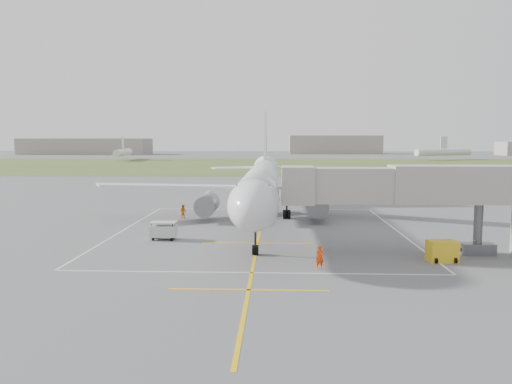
{
  "coord_description": "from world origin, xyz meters",
  "views": [
    {
      "loc": [
        1.71,
        -53.98,
        9.26
      ],
      "look_at": [
        -0.39,
        -4.0,
        4.0
      ],
      "focal_mm": 35.0,
      "sensor_mm": 36.0,
      "label": 1
    }
  ],
  "objects_px": {
    "jet_bridge": "(451,196)",
    "ramp_worker_wing": "(183,212)",
    "airliner": "(261,184)",
    "gpu_unit": "(442,251)",
    "baggage_cart": "(163,231)",
    "ramp_worker_nose": "(320,257)"
  },
  "relations": [
    {
      "from": "jet_bridge",
      "to": "ramp_worker_wing",
      "type": "xyz_separation_m",
      "value": [
        -25.02,
        17.16,
        -3.9
      ]
    },
    {
      "from": "airliner",
      "to": "jet_bridge",
      "type": "xyz_separation_m",
      "value": [
        15.72,
        -14.25,
        0.35
      ]
    },
    {
      "from": "gpu_unit",
      "to": "airliner",
      "type": "bearing_deg",
      "value": 124.63
    },
    {
      "from": "baggage_cart",
      "to": "ramp_worker_wing",
      "type": "bearing_deg",
      "value": 91.78
    },
    {
      "from": "airliner",
      "to": "jet_bridge",
      "type": "relative_size",
      "value": 2.0
    },
    {
      "from": "gpu_unit",
      "to": "ramp_worker_nose",
      "type": "xyz_separation_m",
      "value": [
        -9.5,
        -2.62,
        0.06
      ]
    },
    {
      "from": "ramp_worker_nose",
      "to": "baggage_cart",
      "type": "bearing_deg",
      "value": 130.33
    },
    {
      "from": "airliner",
      "to": "baggage_cart",
      "type": "xyz_separation_m",
      "value": [
        -8.81,
        -9.43,
        -3.54
      ]
    },
    {
      "from": "gpu_unit",
      "to": "ramp_worker_nose",
      "type": "bearing_deg",
      "value": -170.17
    },
    {
      "from": "baggage_cart",
      "to": "ramp_worker_nose",
      "type": "bearing_deg",
      "value": -37.1
    },
    {
      "from": "baggage_cart",
      "to": "jet_bridge",
      "type": "bearing_deg",
      "value": -11.63
    },
    {
      "from": "baggage_cart",
      "to": "ramp_worker_wing",
      "type": "distance_m",
      "value": 12.34
    },
    {
      "from": "jet_bridge",
      "to": "gpu_unit",
      "type": "relative_size",
      "value": 10.32
    },
    {
      "from": "gpu_unit",
      "to": "jet_bridge",
      "type": "bearing_deg",
      "value": 56.93
    },
    {
      "from": "airliner",
      "to": "ramp_worker_wing",
      "type": "distance_m",
      "value": 10.37
    },
    {
      "from": "gpu_unit",
      "to": "ramp_worker_nose",
      "type": "height_order",
      "value": "ramp_worker_nose"
    },
    {
      "from": "ramp_worker_wing",
      "to": "ramp_worker_nose",
      "type": "bearing_deg",
      "value": 148.02
    },
    {
      "from": "airliner",
      "to": "gpu_unit",
      "type": "xyz_separation_m",
      "value": [
        14.33,
        -16.93,
        -3.6
      ]
    },
    {
      "from": "gpu_unit",
      "to": "ramp_worker_nose",
      "type": "relative_size",
      "value": 1.33
    },
    {
      "from": "jet_bridge",
      "to": "baggage_cart",
      "type": "distance_m",
      "value": 25.3
    },
    {
      "from": "airliner",
      "to": "ramp_worker_wing",
      "type": "height_order",
      "value": "airliner"
    },
    {
      "from": "ramp_worker_wing",
      "to": "baggage_cart",
      "type": "bearing_deg",
      "value": 118.13
    }
  ]
}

